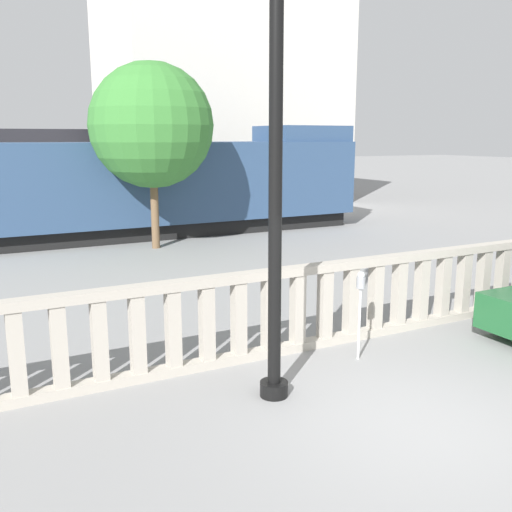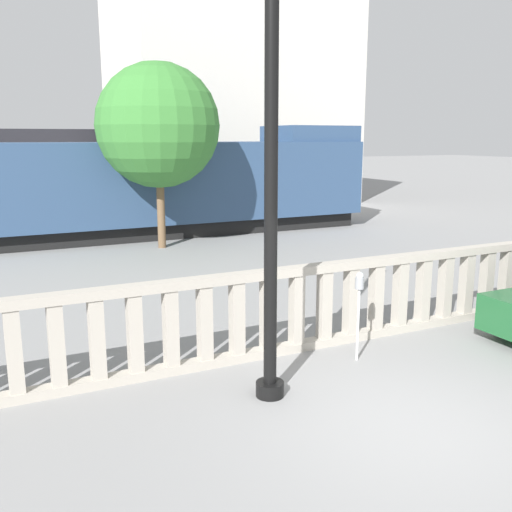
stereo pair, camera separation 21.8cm
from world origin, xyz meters
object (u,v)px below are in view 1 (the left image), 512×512
lamppost (276,144)px  train_far (58,161)px  train_near (52,191)px  tree_left (152,126)px  parking_meter (361,292)px

lamppost → train_far: 30.32m
train_near → tree_left: tree_left is taller
train_far → tree_left: tree_left is taller
parking_meter → train_far: bearing=90.1°
train_near → train_far: size_ratio=1.16×
lamppost → parking_meter: (1.82, 0.53, -2.26)m
train_near → parking_meter: bearing=-77.9°
lamppost → train_near: lamppost is taller
train_near → tree_left: size_ratio=3.94×
lamppost → tree_left: (1.79, 10.95, 0.43)m
tree_left → train_near: bearing=138.8°
lamppost → train_far: (1.76, 30.24, -1.31)m
train_near → train_far: train_far is taller
train_far → tree_left: 19.36m
tree_left → lamppost: bearing=-99.3°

